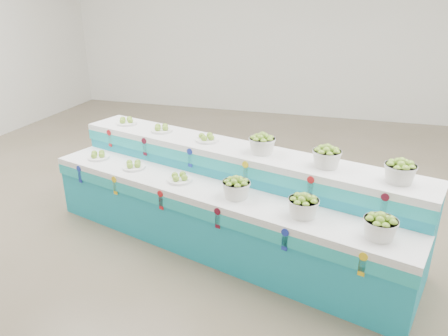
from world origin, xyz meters
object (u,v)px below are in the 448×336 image
(display_stand, at_px, (224,199))
(plate_upper_mid, at_px, (161,128))
(basket_lower_left, at_px, (236,188))
(basket_upper_right, at_px, (400,171))

(display_stand, height_order, plate_upper_mid, plate_upper_mid)
(basket_lower_left, bearing_deg, display_stand, 123.61)
(display_stand, xyz_separation_m, plate_upper_mid, (-0.94, 0.54, 0.56))
(display_stand, distance_m, basket_upper_right, 1.78)
(plate_upper_mid, relative_size, basket_upper_right, 0.94)
(basket_lower_left, relative_size, plate_upper_mid, 1.06)
(plate_upper_mid, bearing_deg, basket_upper_right, -16.40)
(basket_upper_right, bearing_deg, display_stand, 172.31)
(plate_upper_mid, height_order, basket_upper_right, basket_upper_right)
(plate_upper_mid, bearing_deg, display_stand, -29.93)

